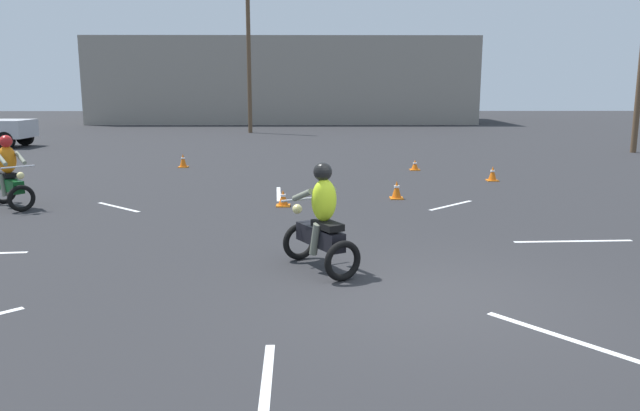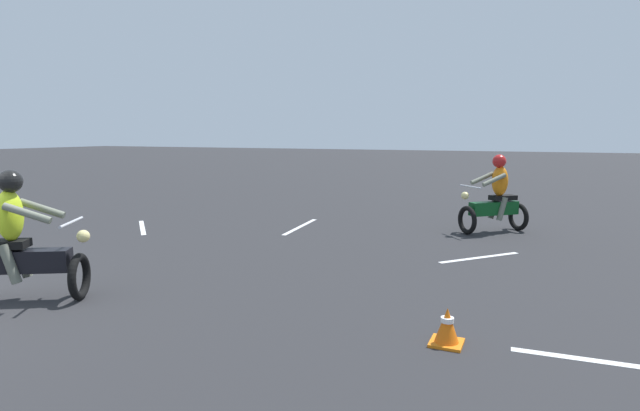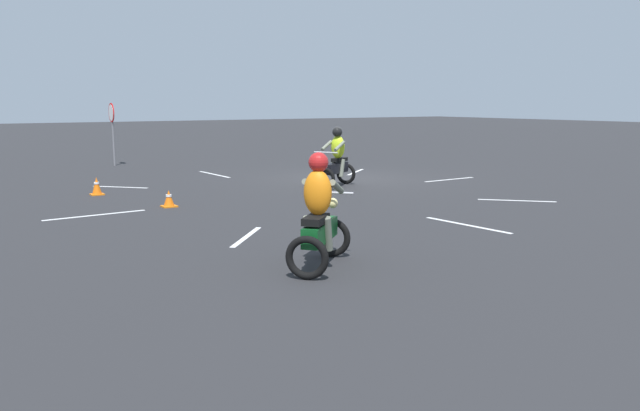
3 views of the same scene
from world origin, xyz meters
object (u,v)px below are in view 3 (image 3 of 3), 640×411
(stop_sign, at_px, (112,121))
(traffic_cone_near_right, at_px, (169,199))
(motorcycle_rider_background, at_px, (319,218))
(traffic_cone_near_left, at_px, (97,186))
(motorcycle_rider_foreground, at_px, (336,161))

(stop_sign, bearing_deg, traffic_cone_near_right, 172.28)
(motorcycle_rider_background, distance_m, traffic_cone_near_right, 6.27)
(motorcycle_rider_background, bearing_deg, traffic_cone_near_left, 144.18)
(motorcycle_rider_foreground, distance_m, motorcycle_rider_background, 8.69)
(motorcycle_rider_foreground, height_order, traffic_cone_near_right, motorcycle_rider_foreground)
(motorcycle_rider_background, xyz_separation_m, traffic_cone_near_right, (6.25, 0.06, -0.54))
(traffic_cone_near_right, bearing_deg, stop_sign, -7.72)
(traffic_cone_near_right, bearing_deg, motorcycle_rider_background, -179.46)
(motorcycle_rider_foreground, xyz_separation_m, stop_sign, (9.20, 3.75, 0.91))
(motorcycle_rider_foreground, relative_size, traffic_cone_near_left, 3.67)
(stop_sign, bearing_deg, motorcycle_rider_background, 175.43)
(motorcycle_rider_foreground, bearing_deg, traffic_cone_near_right, 69.67)
(motorcycle_rider_foreground, xyz_separation_m, motorcycle_rider_background, (-7.07, 5.05, 0.00))
(stop_sign, bearing_deg, traffic_cone_near_left, 162.45)
(traffic_cone_near_left, bearing_deg, stop_sign, -17.55)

